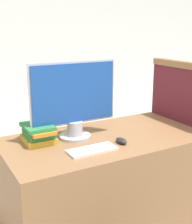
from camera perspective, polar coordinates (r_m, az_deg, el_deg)
name	(u,v)px	position (r m, az deg, el deg)	size (l,w,h in m)	color
desk	(104,184)	(2.33, 1.56, -13.06)	(1.41, 0.74, 0.72)	#8C603D
carrel_divider	(182,135)	(2.65, 15.44, -4.13)	(0.07, 0.73, 1.21)	#5B1E28
monitor	(74,100)	(2.11, -4.01, 2.13)	(0.62, 0.22, 0.53)	#B7B7BC
keyboard	(92,150)	(1.95, -0.73, -6.96)	(0.31, 0.13, 0.02)	white
mouse	(121,141)	(2.08, 4.65, -5.25)	(0.05, 0.10, 0.04)	#262626
book_stack	(38,133)	(2.12, -10.48, -3.81)	(0.20, 0.28, 0.12)	gold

